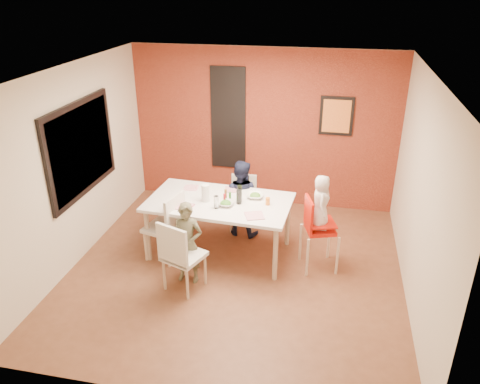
% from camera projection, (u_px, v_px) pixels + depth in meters
% --- Properties ---
extents(ground, '(4.50, 4.50, 0.00)m').
position_uv_depth(ground, '(236.00, 269.00, 6.51)').
color(ground, brown).
rests_on(ground, ground).
extents(ceiling, '(4.50, 4.50, 0.02)m').
position_uv_depth(ceiling, '(235.00, 73.00, 5.37)').
color(ceiling, white).
rests_on(ceiling, wall_back).
extents(wall_back, '(4.50, 0.02, 2.70)m').
position_uv_depth(wall_back, '(263.00, 129.00, 7.94)').
color(wall_back, beige).
rests_on(wall_back, ground).
extents(wall_front, '(4.50, 0.02, 2.70)m').
position_uv_depth(wall_front, '(179.00, 284.00, 3.95)').
color(wall_front, beige).
rests_on(wall_front, ground).
extents(wall_left, '(0.02, 4.50, 2.70)m').
position_uv_depth(wall_left, '(74.00, 167.00, 6.36)').
color(wall_left, beige).
rests_on(wall_left, ground).
extents(wall_right, '(0.02, 4.50, 2.70)m').
position_uv_depth(wall_right, '(421.00, 196.00, 5.53)').
color(wall_right, beige).
rests_on(wall_right, ground).
extents(brick_accent_wall, '(4.50, 0.02, 2.70)m').
position_uv_depth(brick_accent_wall, '(263.00, 129.00, 7.92)').
color(brick_accent_wall, maroon).
rests_on(brick_accent_wall, ground).
extents(picture_window_frame, '(0.05, 1.70, 1.30)m').
position_uv_depth(picture_window_frame, '(81.00, 148.00, 6.45)').
color(picture_window_frame, black).
rests_on(picture_window_frame, wall_left).
extents(picture_window_pane, '(0.02, 1.55, 1.15)m').
position_uv_depth(picture_window_pane, '(82.00, 148.00, 6.44)').
color(picture_window_pane, black).
rests_on(picture_window_pane, wall_left).
extents(glassblock_strip, '(0.55, 0.03, 1.70)m').
position_uv_depth(glassblock_strip, '(228.00, 119.00, 7.96)').
color(glassblock_strip, '#B4BDC4').
rests_on(glassblock_strip, wall_back).
extents(glassblock_surround, '(0.60, 0.03, 1.76)m').
position_uv_depth(glassblock_surround, '(228.00, 119.00, 7.95)').
color(glassblock_surround, black).
rests_on(glassblock_surround, wall_back).
extents(art_print_frame, '(0.54, 0.03, 0.64)m').
position_uv_depth(art_print_frame, '(336.00, 116.00, 7.56)').
color(art_print_frame, black).
rests_on(art_print_frame, wall_back).
extents(art_print_canvas, '(0.44, 0.01, 0.54)m').
position_uv_depth(art_print_canvas, '(336.00, 116.00, 7.54)').
color(art_print_canvas, orange).
rests_on(art_print_canvas, wall_back).
extents(dining_table, '(2.07, 1.24, 0.84)m').
position_uv_depth(dining_table, '(219.00, 205.00, 6.61)').
color(dining_table, white).
rests_on(dining_table, ground).
extents(chair_near, '(0.59, 0.59, 0.99)m').
position_uv_depth(chair_near, '(179.00, 254.00, 5.85)').
color(chair_near, silver).
rests_on(chair_near, ground).
extents(chair_far, '(0.42, 0.42, 0.86)m').
position_uv_depth(chair_far, '(243.00, 199.00, 7.45)').
color(chair_far, silver).
rests_on(chair_far, ground).
extents(chair_left, '(0.57, 0.57, 1.02)m').
position_uv_depth(chair_left, '(168.00, 223.00, 6.53)').
color(chair_left, silver).
rests_on(chair_left, ground).
extents(high_chair, '(0.56, 0.56, 1.06)m').
position_uv_depth(high_chair, '(317.00, 227.00, 6.31)').
color(high_chair, red).
rests_on(high_chair, ground).
extents(child_near, '(0.41, 0.27, 1.13)m').
position_uv_depth(child_near, '(187.00, 243.00, 6.06)').
color(child_near, '#514F3A').
rests_on(child_near, ground).
extents(child_far, '(0.65, 0.54, 1.22)m').
position_uv_depth(child_far, '(240.00, 198.00, 7.18)').
color(child_far, '#161A32').
rests_on(child_far, ground).
extents(toddler, '(0.28, 0.39, 0.75)m').
position_uv_depth(toddler, '(321.00, 202.00, 6.16)').
color(toddler, beige).
rests_on(toddler, high_chair).
extents(plate_near_left, '(0.29, 0.29, 0.01)m').
position_uv_depth(plate_near_left, '(183.00, 206.00, 6.41)').
color(plate_near_left, silver).
rests_on(plate_near_left, dining_table).
extents(plate_far_mid, '(0.27, 0.27, 0.01)m').
position_uv_depth(plate_far_mid, '(233.00, 189.00, 6.91)').
color(plate_far_mid, silver).
rests_on(plate_far_mid, dining_table).
extents(plate_near_right, '(0.31, 0.31, 0.01)m').
position_uv_depth(plate_near_right, '(254.00, 216.00, 6.16)').
color(plate_near_right, white).
rests_on(plate_near_right, dining_table).
extents(plate_far_left, '(0.22, 0.22, 0.01)m').
position_uv_depth(plate_far_left, '(191.00, 188.00, 6.97)').
color(plate_far_left, white).
rests_on(plate_far_left, dining_table).
extents(salad_bowl_a, '(0.25, 0.25, 0.06)m').
position_uv_depth(salad_bowl_a, '(226.00, 204.00, 6.44)').
color(salad_bowl_a, white).
rests_on(salad_bowl_a, dining_table).
extents(salad_bowl_b, '(0.26, 0.26, 0.06)m').
position_uv_depth(salad_bowl_b, '(255.00, 196.00, 6.66)').
color(salad_bowl_b, white).
rests_on(salad_bowl_b, dining_table).
extents(wine_bottle, '(0.07, 0.07, 0.25)m').
position_uv_depth(wine_bottle, '(240.00, 194.00, 6.50)').
color(wine_bottle, black).
rests_on(wine_bottle, dining_table).
extents(wine_glass_a, '(0.06, 0.06, 0.18)m').
position_uv_depth(wine_glass_a, '(216.00, 202.00, 6.33)').
color(wine_glass_a, silver).
rests_on(wine_glass_a, dining_table).
extents(wine_glass_b, '(0.07, 0.07, 0.21)m').
position_uv_depth(wine_glass_b, '(239.00, 197.00, 6.45)').
color(wine_glass_b, silver).
rests_on(wine_glass_b, dining_table).
extents(paper_towel_roll, '(0.11, 0.11, 0.25)m').
position_uv_depth(paper_towel_roll, '(205.00, 193.00, 6.52)').
color(paper_towel_roll, silver).
rests_on(paper_towel_roll, dining_table).
extents(condiment_red, '(0.03, 0.03, 0.13)m').
position_uv_depth(condiment_red, '(225.00, 198.00, 6.52)').
color(condiment_red, red).
rests_on(condiment_red, dining_table).
extents(condiment_green, '(0.03, 0.03, 0.13)m').
position_uv_depth(condiment_green, '(230.00, 197.00, 6.55)').
color(condiment_green, '#2D6D24').
rests_on(condiment_green, dining_table).
extents(condiment_brown, '(0.04, 0.04, 0.15)m').
position_uv_depth(condiment_brown, '(226.00, 194.00, 6.60)').
color(condiment_brown, brown).
rests_on(condiment_brown, dining_table).
extents(sippy_cup, '(0.06, 0.06, 0.11)m').
position_uv_depth(sippy_cup, '(268.00, 201.00, 6.44)').
color(sippy_cup, orange).
rests_on(sippy_cup, dining_table).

